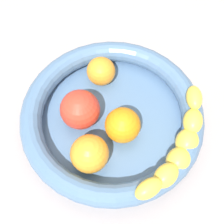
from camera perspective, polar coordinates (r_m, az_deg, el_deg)
name	(u,v)px	position (r cm, az deg, el deg)	size (l,w,h in cm)	color
kitchen_counter	(112,129)	(59.61, 0.00, -3.13)	(120.00, 120.00, 3.00)	#9C9596
fruit_bowl	(112,118)	(55.38, 0.00, -1.04)	(32.31, 32.31, 6.20)	#4E7098
banana_draped_left	(180,147)	(51.44, 12.38, -6.30)	(10.80, 21.73, 5.45)	yellow
orange_front	(101,71)	(58.50, -2.03, 7.53)	(5.43, 5.43, 5.43)	orange
orange_mid_left	(90,154)	(50.26, -4.16, -7.67)	(6.35, 6.35, 6.35)	orange
orange_mid_right	(123,125)	(52.29, 1.98, -2.44)	(6.16, 6.16, 6.16)	orange
tomato_red	(80,110)	(53.46, -5.90, 0.45)	(6.97, 6.97, 6.97)	red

